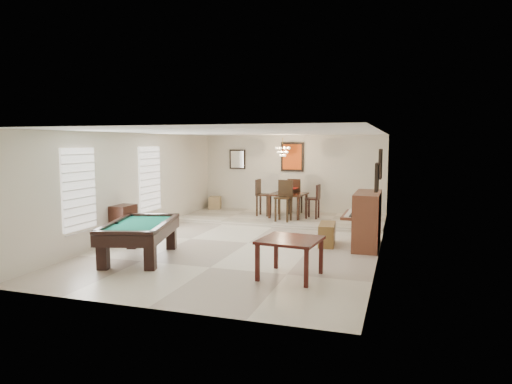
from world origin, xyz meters
The scene contains 26 objects.
ground_plane centered at (0.00, 0.00, -0.01)m, with size 6.00×9.00×0.02m, color beige.
wall_back centered at (0.00, 4.50, 1.30)m, with size 6.00×0.04×2.60m, color silver.
wall_front centered at (0.00, -4.50, 1.30)m, with size 6.00×0.04×2.60m, color silver.
wall_left centered at (-3.00, 0.00, 1.30)m, with size 0.04×9.00×2.60m, color silver.
wall_right centered at (3.00, 0.00, 1.30)m, with size 0.04×9.00×2.60m, color silver.
ceiling centered at (0.00, 0.00, 2.60)m, with size 6.00×9.00×0.04m, color white.
dining_step centered at (0.00, 3.25, 0.06)m, with size 6.00×2.50×0.12m, color beige.
window_left_front centered at (-2.97, -2.20, 1.40)m, with size 0.06×1.00×1.70m, color white.
window_left_rear centered at (-2.97, 0.60, 1.40)m, with size 0.06×1.00×1.70m, color white.
pool_table centered at (-1.65, -2.04, 0.36)m, with size 1.16×2.15×0.72m, color black, non-canonical shape.
square_table centered at (1.59, -2.40, 0.35)m, with size 1.00×1.00×0.69m, color black, non-canonical shape.
upright_piano centered at (2.56, 0.39, 0.63)m, with size 0.84×1.51×1.26m, color brown, non-canonical shape.
piano_bench centered at (1.81, 0.36, 0.25)m, with size 0.35×0.90×0.50m, color brown.
apothecary_chest centered at (-2.78, -0.93, 0.45)m, with size 0.40×0.60×0.91m, color black.
dining_table centered at (0.17, 3.26, 0.54)m, with size 1.02×1.02×0.84m, color black, non-canonical shape.
flower_vase centered at (0.17, 3.26, 1.07)m, with size 0.13×0.13×0.22m, color #B20F0F, non-canonical shape.
dining_chair_south centered at (0.21, 2.50, 0.71)m, with size 0.43×0.43×1.17m, color black, non-canonical shape.
dining_chair_north centered at (0.22, 4.00, 0.68)m, with size 0.41×0.41×1.11m, color black, non-canonical shape.
dining_chair_west centered at (-0.61, 3.29, 0.68)m, with size 0.41×0.41×1.12m, color black, non-canonical shape.
dining_chair_east centered at (0.91, 3.25, 0.62)m, with size 0.37×0.37×1.01m, color black, non-canonical shape.
corner_bench centered at (-2.62, 4.16, 0.33)m, with size 0.37×0.46×0.42m, color #A28758.
chandelier centered at (0.00, 3.20, 2.20)m, with size 0.44×0.44×0.60m, color #FFE5B2, non-canonical shape.
back_painting centered at (0.00, 4.46, 1.90)m, with size 0.75×0.06×0.95m, color #D84C14.
back_mirror centered at (-1.90, 4.46, 1.80)m, with size 0.55×0.06×0.65m, color white.
right_picture_upper centered at (2.96, 0.30, 1.90)m, with size 0.06×0.55×0.65m, color slate.
right_picture_lower centered at (2.96, -1.00, 1.70)m, with size 0.06×0.45×0.55m, color gray.
Camera 1 is at (3.42, -10.04, 2.37)m, focal length 32.00 mm.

